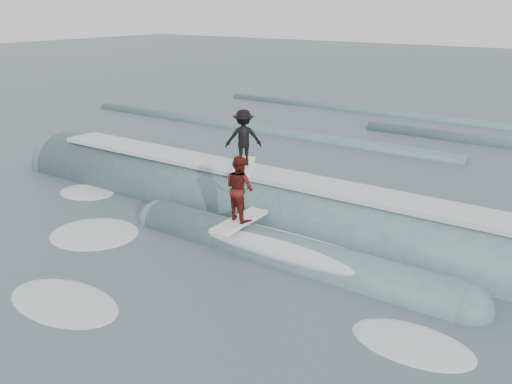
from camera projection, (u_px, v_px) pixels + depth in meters
The scene contains 6 objects.
ground at pixel (175, 270), 13.89m from camera, with size 160.00×160.00×0.00m, color #3B4B57.
breaking_wave at pixel (276, 221), 16.90m from camera, with size 22.92×4.10×2.63m.
surfer_black at pixel (243, 140), 17.21m from camera, with size 1.49×2.00×1.80m.
surfer_red at pixel (240, 192), 14.91m from camera, with size 0.98×2.03×1.84m.
whitewater at pixel (161, 283), 13.26m from camera, with size 15.48×6.81×0.10m.
far_swells at pixel (422, 137), 27.68m from camera, with size 37.90×8.65×0.80m.
Camera 1 is at (8.96, -9.04, 6.19)m, focal length 40.00 mm.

